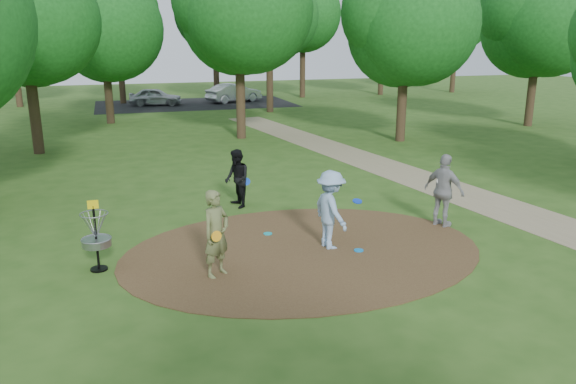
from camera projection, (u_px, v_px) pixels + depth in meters
name	position (u px, v px, depth m)	size (l,w,h in m)	color
ground	(304.00, 251.00, 12.95)	(100.00, 100.00, 0.00)	#2D5119
dirt_clearing	(304.00, 251.00, 12.95)	(8.40, 8.40, 0.02)	#47301C
footpath	(488.00, 203.00, 16.68)	(2.00, 40.00, 0.01)	#8C7A5B
parking_lot	(195.00, 104.00, 41.08)	(14.00, 8.00, 0.01)	black
player_observer_with_disc	(216.00, 234.00, 11.40)	(0.80, 0.75, 1.83)	#636C3E
player_throwing_with_disc	(331.00, 210.00, 12.93)	(1.20, 1.28, 1.85)	#93B4DB
player_walking_with_disc	(237.00, 179.00, 16.09)	(0.75, 0.90, 1.69)	black
player_waiting_with_disc	(444.00, 191.00, 14.41)	(0.92, 1.21, 1.91)	#98989A
disc_ground_cyan	(268.00, 234.00, 14.01)	(0.22, 0.22, 0.02)	#16A7B7
disc_ground_blue	(359.00, 250.00, 12.92)	(0.22, 0.22, 0.02)	#0C80DB
car_left	(155.00, 97.00, 39.92)	(1.47, 3.66, 1.25)	#A2A7AA
car_right	(234.00, 93.00, 41.94)	(1.46, 4.19, 1.38)	#B0B5B9
disc_golf_basket	(95.00, 231.00, 11.68)	(0.63, 0.63, 1.54)	black
tree_ring	(275.00, 24.00, 20.44)	(37.69, 45.17, 8.80)	#332316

